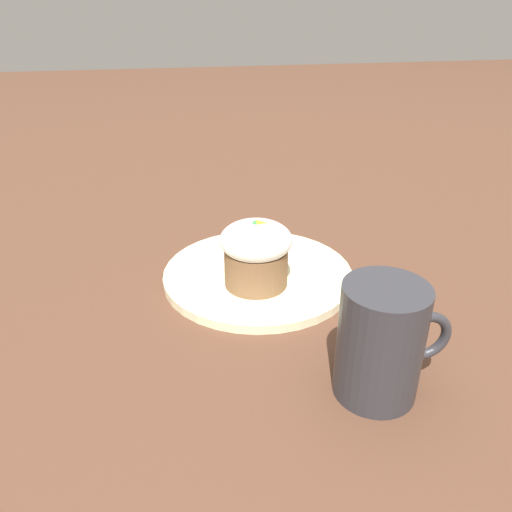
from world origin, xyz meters
TOP-DOWN VIEW (x-y plane):
  - ground_plane at (0.00, 0.00)m, footprint 4.00×4.00m
  - dessert_plate at (0.00, 0.00)m, footprint 0.23×0.23m
  - carrot_cake at (-0.01, -0.03)m, footprint 0.08×0.08m
  - spoon at (-0.01, 0.01)m, footprint 0.04×0.14m
  - coffee_cup at (0.07, -0.21)m, footprint 0.10×0.07m

SIDE VIEW (x-z plane):
  - ground_plane at x=0.00m, z-range 0.00..0.00m
  - dessert_plate at x=0.00m, z-range 0.00..0.01m
  - spoon at x=-0.01m, z-range 0.01..0.02m
  - carrot_cake at x=-0.01m, z-range 0.01..0.09m
  - coffee_cup at x=0.07m, z-range 0.00..0.11m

